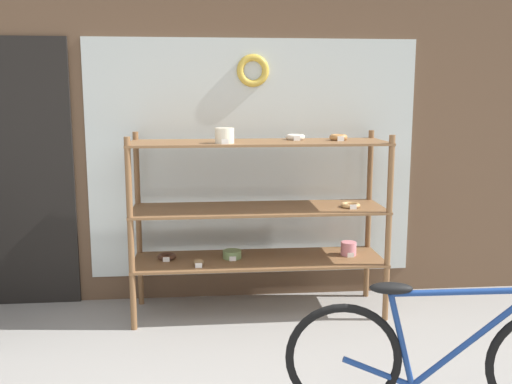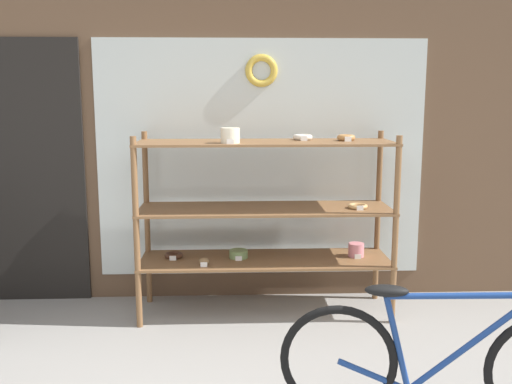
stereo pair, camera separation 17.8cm
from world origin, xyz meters
name	(u,v)px [view 1 (the left image)]	position (x,y,z in m)	size (l,w,h in m)	color
storefront_facade	(221,110)	(-0.05, 2.65, 1.54)	(5.14, 0.13, 3.17)	brown
display_case	(260,206)	(0.22, 2.24, 0.83)	(1.90, 0.55, 1.43)	brown
bicycle	(442,357)	(1.01, 0.69, 0.33)	(1.62, 0.46, 0.74)	black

